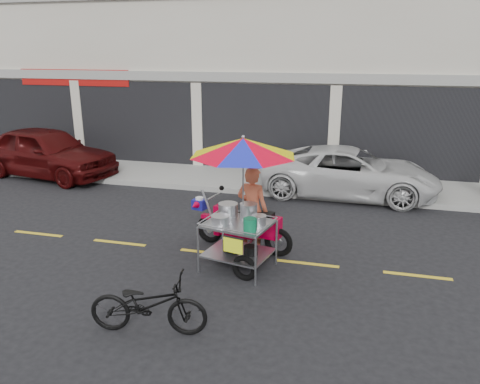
% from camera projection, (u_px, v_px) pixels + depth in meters
% --- Properties ---
extents(ground, '(90.00, 90.00, 0.00)m').
position_uv_depth(ground, '(307.00, 264.00, 8.99)').
color(ground, black).
extents(sidewalk, '(45.00, 3.00, 0.15)m').
position_uv_depth(sidewalk, '(329.00, 184.00, 14.06)').
color(sidewalk, gray).
rests_on(sidewalk, ground).
extents(shophouse_block, '(36.00, 8.11, 10.40)m').
position_uv_depth(shophouse_block, '(425.00, 41.00, 16.87)').
color(shophouse_block, beige).
rests_on(shophouse_block, ground).
extents(centerline, '(42.00, 0.10, 0.01)m').
position_uv_depth(centerline, '(307.00, 263.00, 8.99)').
color(centerline, gold).
rests_on(centerline, ground).
extents(maroon_sedan, '(4.97, 2.69, 1.61)m').
position_uv_depth(maroon_sedan, '(46.00, 152.00, 14.92)').
color(maroon_sedan, '#3C0708').
rests_on(maroon_sedan, ground).
extents(white_pickup, '(4.92, 2.39, 1.35)m').
position_uv_depth(white_pickup, '(349.00, 172.00, 13.00)').
color(white_pickup, silver).
rests_on(white_pickup, ground).
extents(near_bicycle, '(1.79, 0.86, 0.90)m').
position_uv_depth(near_bicycle, '(148.00, 304.00, 6.70)').
color(near_bicycle, black).
rests_on(near_bicycle, ground).
extents(food_vendor_rig, '(2.50, 2.36, 2.53)m').
position_uv_depth(food_vendor_rig, '(245.00, 182.00, 8.66)').
color(food_vendor_rig, black).
rests_on(food_vendor_rig, ground).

